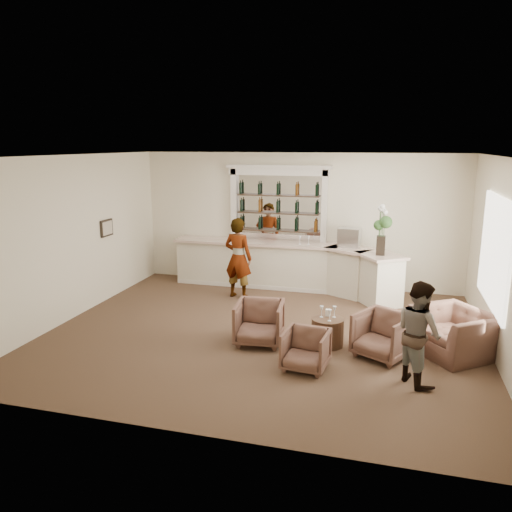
{
  "coord_description": "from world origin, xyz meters",
  "views": [
    {
      "loc": [
        2.2,
        -8.63,
        3.52
      ],
      "look_at": [
        -0.39,
        0.9,
        1.28
      ],
      "focal_mm": 35.0,
      "sensor_mm": 36.0,
      "label": 1
    }
  ],
  "objects_px": {
    "espresso_machine": "(350,237)",
    "flower_vase": "(382,227)",
    "armchair_right": "(383,335)",
    "armchair_far": "(454,333)",
    "bar_counter": "(287,266)",
    "cocktail_table": "(327,332)",
    "sommelier": "(238,258)",
    "guest": "(419,333)",
    "armchair_center": "(306,350)",
    "armchair_left": "(259,323)"
  },
  "relations": [
    {
      "from": "armchair_center",
      "to": "armchair_far",
      "type": "distance_m",
      "value": 2.61
    },
    {
      "from": "guest",
      "to": "armchair_center",
      "type": "height_order",
      "value": "guest"
    },
    {
      "from": "armchair_far",
      "to": "flower_vase",
      "type": "distance_m",
      "value": 3.09
    },
    {
      "from": "armchair_left",
      "to": "flower_vase",
      "type": "xyz_separation_m",
      "value": [
        1.99,
        2.8,
        1.38
      ]
    },
    {
      "from": "flower_vase",
      "to": "armchair_right",
      "type": "bearing_deg",
      "value": -86.7
    },
    {
      "from": "armchair_right",
      "to": "espresso_machine",
      "type": "height_order",
      "value": "espresso_machine"
    },
    {
      "from": "sommelier",
      "to": "armchair_far",
      "type": "distance_m",
      "value": 5.0
    },
    {
      "from": "armchair_left",
      "to": "flower_vase",
      "type": "height_order",
      "value": "flower_vase"
    },
    {
      "from": "armchair_left",
      "to": "armchair_far",
      "type": "distance_m",
      "value": 3.33
    },
    {
      "from": "bar_counter",
      "to": "armchair_left",
      "type": "bearing_deg",
      "value": -86.53
    },
    {
      "from": "armchair_left",
      "to": "cocktail_table",
      "type": "bearing_deg",
      "value": 5.05
    },
    {
      "from": "espresso_machine",
      "to": "bar_counter",
      "type": "bearing_deg",
      "value": -170.27
    },
    {
      "from": "cocktail_table",
      "to": "flower_vase",
      "type": "bearing_deg",
      "value": 72.87
    },
    {
      "from": "armchair_center",
      "to": "armchair_right",
      "type": "xyz_separation_m",
      "value": [
        1.17,
        0.79,
        0.06
      ]
    },
    {
      "from": "armchair_center",
      "to": "armchair_right",
      "type": "distance_m",
      "value": 1.41
    },
    {
      "from": "flower_vase",
      "to": "armchair_center",
      "type": "bearing_deg",
      "value": -105.57
    },
    {
      "from": "cocktail_table",
      "to": "guest",
      "type": "xyz_separation_m",
      "value": [
        1.47,
        -1.05,
        0.54
      ]
    },
    {
      "from": "bar_counter",
      "to": "armchair_left",
      "type": "relative_size",
      "value": 6.75
    },
    {
      "from": "armchair_left",
      "to": "armchair_far",
      "type": "relative_size",
      "value": 0.71
    },
    {
      "from": "espresso_machine",
      "to": "armchair_right",
      "type": "bearing_deg",
      "value": -69.38
    },
    {
      "from": "sommelier",
      "to": "armchair_center",
      "type": "xyz_separation_m",
      "value": [
        2.15,
        -3.35,
        -0.62
      ]
    },
    {
      "from": "sommelier",
      "to": "guest",
      "type": "height_order",
      "value": "sommelier"
    },
    {
      "from": "armchair_right",
      "to": "armchair_far",
      "type": "xyz_separation_m",
      "value": [
        1.15,
        0.4,
        0.0
      ]
    },
    {
      "from": "bar_counter",
      "to": "espresso_machine",
      "type": "bearing_deg",
      "value": 3.15
    },
    {
      "from": "bar_counter",
      "to": "cocktail_table",
      "type": "relative_size",
      "value": 9.92
    },
    {
      "from": "armchair_far",
      "to": "flower_vase",
      "type": "height_order",
      "value": "flower_vase"
    },
    {
      "from": "espresso_machine",
      "to": "guest",
      "type": "bearing_deg",
      "value": -65.63
    },
    {
      "from": "armchair_far",
      "to": "flower_vase",
      "type": "relative_size",
      "value": 1.08
    },
    {
      "from": "bar_counter",
      "to": "armchair_far",
      "type": "relative_size",
      "value": 4.79
    },
    {
      "from": "cocktail_table",
      "to": "armchair_far",
      "type": "xyz_separation_m",
      "value": [
        2.11,
        0.15,
        0.14
      ]
    },
    {
      "from": "armchair_far",
      "to": "armchair_right",
      "type": "bearing_deg",
      "value": -108.57
    },
    {
      "from": "bar_counter",
      "to": "armchair_right",
      "type": "relative_size",
      "value": 6.77
    },
    {
      "from": "sommelier",
      "to": "armchair_left",
      "type": "bearing_deg",
      "value": 127.59
    },
    {
      "from": "cocktail_table",
      "to": "armchair_right",
      "type": "height_order",
      "value": "armchair_right"
    },
    {
      "from": "sommelier",
      "to": "armchair_far",
      "type": "xyz_separation_m",
      "value": [
        4.48,
        -2.16,
        -0.55
      ]
    },
    {
      "from": "armchair_right",
      "to": "armchair_far",
      "type": "relative_size",
      "value": 0.71
    },
    {
      "from": "armchair_far",
      "to": "espresso_machine",
      "type": "distance_m",
      "value": 3.91
    },
    {
      "from": "armchair_center",
      "to": "armchair_right",
      "type": "bearing_deg",
      "value": 39.97
    },
    {
      "from": "cocktail_table",
      "to": "armchair_center",
      "type": "bearing_deg",
      "value": -101.63
    },
    {
      "from": "armchair_right",
      "to": "bar_counter",
      "type": "bearing_deg",
      "value": 152.71
    },
    {
      "from": "bar_counter",
      "to": "flower_vase",
      "type": "xyz_separation_m",
      "value": [
        2.2,
        -0.68,
        1.19
      ]
    },
    {
      "from": "sommelier",
      "to": "espresso_machine",
      "type": "relative_size",
      "value": 3.75
    },
    {
      "from": "espresso_machine",
      "to": "flower_vase",
      "type": "xyz_separation_m",
      "value": [
        0.73,
        -0.76,
        0.4
      ]
    },
    {
      "from": "cocktail_table",
      "to": "espresso_machine",
      "type": "distance_m",
      "value": 3.51
    },
    {
      "from": "cocktail_table",
      "to": "sommelier",
      "type": "xyz_separation_m",
      "value": [
        -2.37,
        2.31,
        0.69
      ]
    },
    {
      "from": "armchair_far",
      "to": "espresso_machine",
      "type": "bearing_deg",
      "value": 174.85
    },
    {
      "from": "sommelier",
      "to": "espresso_machine",
      "type": "height_order",
      "value": "sommelier"
    },
    {
      "from": "sommelier",
      "to": "guest",
      "type": "distance_m",
      "value": 5.1
    },
    {
      "from": "armchair_left",
      "to": "armchair_center",
      "type": "xyz_separation_m",
      "value": [
        0.98,
        -0.82,
        -0.07
      ]
    },
    {
      "from": "cocktail_table",
      "to": "espresso_machine",
      "type": "height_order",
      "value": "espresso_machine"
    }
  ]
}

